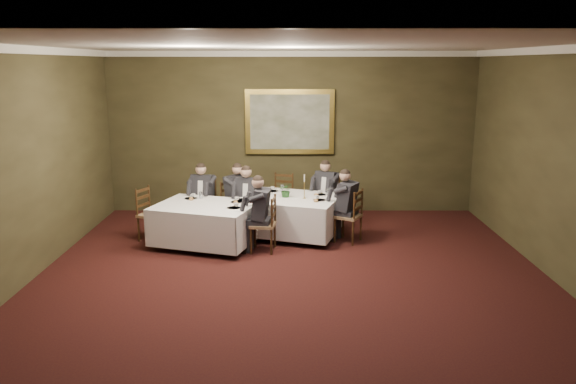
{
  "coord_description": "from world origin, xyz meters",
  "views": [
    {
      "loc": [
        -0.05,
        -7.24,
        3.25
      ],
      "look_at": [
        -0.07,
        1.87,
        1.15
      ],
      "focal_mm": 35.0,
      "sensor_mm": 36.0,
      "label": 1
    }
  ],
  "objects_px": {
    "chair_sec_backleft": "(204,216)",
    "diner_sec_backleft": "(204,205)",
    "painting": "(290,122)",
    "candlestick": "(304,189)",
    "chair_main_backright": "(327,211)",
    "chair_sec_endright": "(264,236)",
    "table_second": "(206,221)",
    "chair_main_endleft": "(235,216)",
    "chair_sec_endleft": "(152,225)",
    "diner_main_endleft": "(235,205)",
    "diner_sec_backright": "(248,208)",
    "chair_main_endright": "(348,227)",
    "table_main": "(290,213)",
    "chair_main_backleft": "(281,208)",
    "chair_sec_backright": "(248,219)",
    "diner_main_backright": "(327,201)",
    "diner_sec_endright": "(263,223)",
    "centerpiece": "(286,190)",
    "diner_main_endright": "(348,215)"
  },
  "relations": [
    {
      "from": "diner_main_endleft",
      "to": "diner_main_endright",
      "type": "height_order",
      "value": "same"
    },
    {
      "from": "table_second",
      "to": "chair_main_backleft",
      "type": "xyz_separation_m",
      "value": [
        1.35,
        1.63,
        -0.17
      ]
    },
    {
      "from": "chair_main_backright",
      "to": "diner_sec_endright",
      "type": "bearing_deg",
      "value": 83.63
    },
    {
      "from": "chair_main_backright",
      "to": "chair_sec_backright",
      "type": "bearing_deg",
      "value": 51.44
    },
    {
      "from": "chair_main_endright",
      "to": "chair_sec_backleft",
      "type": "height_order",
      "value": "same"
    },
    {
      "from": "diner_main_endright",
      "to": "chair_sec_backright",
      "type": "height_order",
      "value": "diner_main_endright"
    },
    {
      "from": "chair_main_backleft",
      "to": "chair_main_endleft",
      "type": "bearing_deg",
      "value": 53.5
    },
    {
      "from": "painting",
      "to": "candlestick",
      "type": "bearing_deg",
      "value": -81.87
    },
    {
      "from": "chair_main_backright",
      "to": "candlestick",
      "type": "xyz_separation_m",
      "value": [
        -0.48,
        -0.84,
        0.65
      ]
    },
    {
      "from": "diner_main_endleft",
      "to": "centerpiece",
      "type": "height_order",
      "value": "diner_main_endleft"
    },
    {
      "from": "table_main",
      "to": "chair_sec_backright",
      "type": "relative_size",
      "value": 2.16
    },
    {
      "from": "diner_sec_endright",
      "to": "centerpiece",
      "type": "relative_size",
      "value": 4.65
    },
    {
      "from": "chair_main_endright",
      "to": "painting",
      "type": "bearing_deg",
      "value": 55.54
    },
    {
      "from": "painting",
      "to": "table_second",
      "type": "bearing_deg",
      "value": -122.27
    },
    {
      "from": "diner_main_backright",
      "to": "chair_sec_endleft",
      "type": "bearing_deg",
      "value": 46.8
    },
    {
      "from": "diner_main_endleft",
      "to": "diner_main_endright",
      "type": "xyz_separation_m",
      "value": [
        2.17,
        -0.71,
        0.0
      ]
    },
    {
      "from": "chair_sec_backleft",
      "to": "chair_sec_backright",
      "type": "xyz_separation_m",
      "value": [
        0.9,
        -0.28,
        0.0
      ]
    },
    {
      "from": "chair_main_backleft",
      "to": "chair_main_endleft",
      "type": "relative_size",
      "value": 1.0
    },
    {
      "from": "diner_sec_endright",
      "to": "painting",
      "type": "bearing_deg",
      "value": -2.68
    },
    {
      "from": "table_second",
      "to": "diner_main_endleft",
      "type": "xyz_separation_m",
      "value": [
        0.44,
        0.95,
        0.06
      ]
    },
    {
      "from": "diner_sec_backright",
      "to": "chair_main_endright",
      "type": "bearing_deg",
      "value": 178.95
    },
    {
      "from": "diner_main_endright",
      "to": "chair_sec_endright",
      "type": "height_order",
      "value": "diner_main_endright"
    },
    {
      "from": "chair_sec_backleft",
      "to": "centerpiece",
      "type": "relative_size",
      "value": 3.46
    },
    {
      "from": "chair_sec_backleft",
      "to": "table_second",
      "type": "bearing_deg",
      "value": 112.02
    },
    {
      "from": "chair_main_backleft",
      "to": "painting",
      "type": "bearing_deg",
      "value": -85.48
    },
    {
      "from": "chair_main_backright",
      "to": "candlestick",
      "type": "distance_m",
      "value": 1.17
    },
    {
      "from": "chair_sec_endleft",
      "to": "diner_main_endleft",
      "type": "bearing_deg",
      "value": 135.23
    },
    {
      "from": "chair_main_endleft",
      "to": "table_main",
      "type": "bearing_deg",
      "value": 104.14
    },
    {
      "from": "diner_sec_backright",
      "to": "candlestick",
      "type": "xyz_separation_m",
      "value": [
        1.08,
        -0.22,
        0.42
      ]
    },
    {
      "from": "chair_sec_backright",
      "to": "chair_main_endleft",
      "type": "bearing_deg",
      "value": -26.04
    },
    {
      "from": "painting",
      "to": "diner_main_endleft",
      "type": "bearing_deg",
      "value": -126.55
    },
    {
      "from": "diner_sec_endright",
      "to": "painting",
      "type": "relative_size",
      "value": 0.7
    },
    {
      "from": "diner_main_backright",
      "to": "chair_main_endleft",
      "type": "distance_m",
      "value": 1.89
    },
    {
      "from": "diner_main_endleft",
      "to": "chair_sec_backleft",
      "type": "xyz_separation_m",
      "value": [
        -0.62,
        0.05,
        -0.23
      ]
    },
    {
      "from": "chair_sec_backleft",
      "to": "diner_sec_backleft",
      "type": "distance_m",
      "value": 0.23
    },
    {
      "from": "diner_main_endright",
      "to": "chair_sec_endright",
      "type": "bearing_deg",
      "value": 138.97
    },
    {
      "from": "chair_main_endleft",
      "to": "diner_sec_backleft",
      "type": "xyz_separation_m",
      "value": [
        -0.62,
        0.03,
        0.23
      ]
    },
    {
      "from": "chair_sec_backright",
      "to": "painting",
      "type": "xyz_separation_m",
      "value": [
        0.81,
        1.69,
        1.72
      ]
    },
    {
      "from": "chair_main_endleft",
      "to": "chair_sec_endleft",
      "type": "xyz_separation_m",
      "value": [
        -1.49,
        -0.63,
        0.0
      ]
    },
    {
      "from": "table_main",
      "to": "chair_main_endleft",
      "type": "xyz_separation_m",
      "value": [
        -1.09,
        0.36,
        -0.17
      ]
    },
    {
      "from": "chair_main_backright",
      "to": "diner_sec_backleft",
      "type": "bearing_deg",
      "value": 38.1
    },
    {
      "from": "diner_main_endright",
      "to": "chair_sec_endleft",
      "type": "height_order",
      "value": "diner_main_endright"
    },
    {
      "from": "table_main",
      "to": "chair_main_backleft",
      "type": "relative_size",
      "value": 2.16
    },
    {
      "from": "chair_sec_backleft",
      "to": "centerpiece",
      "type": "xyz_separation_m",
      "value": [
        1.64,
        -0.41,
        0.63
      ]
    },
    {
      "from": "chair_main_endright",
      "to": "chair_sec_endright",
      "type": "distance_m",
      "value": 1.65
    },
    {
      "from": "chair_sec_endright",
      "to": "diner_sec_endright",
      "type": "distance_m",
      "value": 0.23
    },
    {
      "from": "chair_main_backright",
      "to": "chair_sec_backleft",
      "type": "xyz_separation_m",
      "value": [
        -2.46,
        -0.33,
        0.0
      ]
    },
    {
      "from": "diner_main_endleft",
      "to": "chair_sec_backleft",
      "type": "bearing_deg",
      "value": -62.26
    },
    {
      "from": "chair_main_backright",
      "to": "chair_sec_endright",
      "type": "bearing_deg",
      "value": 83.91
    },
    {
      "from": "chair_sec_backleft",
      "to": "diner_sec_backright",
      "type": "xyz_separation_m",
      "value": [
        0.9,
        -0.29,
        0.23
      ]
    }
  ]
}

